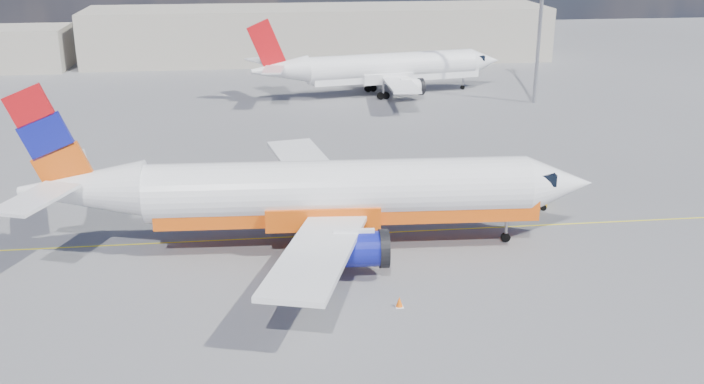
{
  "coord_description": "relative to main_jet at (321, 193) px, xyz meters",
  "views": [
    {
      "loc": [
        -4.98,
        -46.7,
        20.46
      ],
      "look_at": [
        1.02,
        1.79,
        3.5
      ],
      "focal_mm": 40.0,
      "sensor_mm": 36.0,
      "label": 1
    }
  ],
  "objects": [
    {
      "name": "taxi_line",
      "position": [
        1.1,
        2.03,
        -3.77
      ],
      "size": [
        70.0,
        0.15,
        0.01
      ],
      "primitive_type": "cube",
      "color": "yellow",
      "rests_on": "ground"
    },
    {
      "name": "main_jet",
      "position": [
        0.0,
        0.0,
        0.0
      ],
      "size": [
        37.4,
        29.55,
        11.33
      ],
      "rotation": [
        0.0,
        0.0,
        -0.05
      ],
      "color": "white",
      "rests_on": "ground"
    },
    {
      "name": "traffic_cone",
      "position": [
        3.57,
        -9.0,
        -3.47
      ],
      "size": [
        0.45,
        0.45,
        0.63
      ],
      "color": "white",
      "rests_on": "ground"
    },
    {
      "name": "ground",
      "position": [
        1.1,
        -0.97,
        -3.78
      ],
      "size": [
        240.0,
        240.0,
        0.0
      ],
      "primitive_type": "plane",
      "color": "#5C5C61",
      "rests_on": "ground"
    },
    {
      "name": "terminal_main",
      "position": [
        6.1,
        74.03,
        0.22
      ],
      "size": [
        70.0,
        14.0,
        8.0
      ],
      "primitive_type": "cube",
      "color": "#ABA494",
      "rests_on": "ground"
    },
    {
      "name": "second_jet",
      "position": [
        11.79,
        46.81,
        -0.5
      ],
      "size": [
        32.62,
        25.23,
        9.84
      ],
      "rotation": [
        0.0,
        0.0,
        0.19
      ],
      "color": "white",
      "rests_on": "ground"
    },
    {
      "name": "gse_tug",
      "position": [
        16.13,
        5.74,
        -2.96
      ],
      "size": [
        2.65,
        1.94,
        1.74
      ],
      "rotation": [
        0.0,
        0.0,
        -0.2
      ],
      "color": "black",
      "rests_on": "ground"
    }
  ]
}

